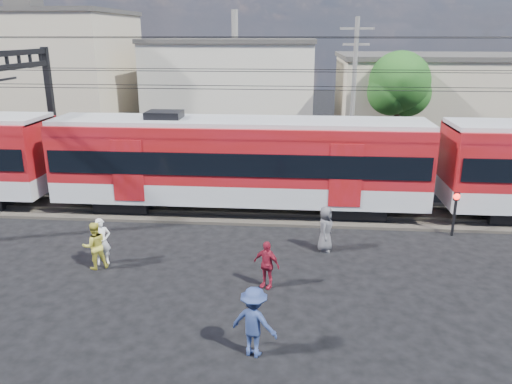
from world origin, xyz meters
TOP-DOWN VIEW (x-y plane):
  - ground at (0.00, 0.00)m, footprint 120.00×120.00m
  - track_bed at (0.00, 8.00)m, footprint 70.00×3.40m
  - rail_near at (0.00, 7.25)m, footprint 70.00×0.12m
  - rail_far at (0.00, 8.75)m, footprint 70.00×0.12m
  - commuter_train at (0.72, 8.00)m, footprint 50.30×3.08m
  - catenary at (-8.65, 8.00)m, footprint 70.00×9.30m
  - building_west at (-17.00, 24.00)m, footprint 14.28×10.20m
  - building_midwest at (-2.00, 27.00)m, footprint 12.24×12.24m
  - building_mideast at (14.00, 24.00)m, footprint 16.32×10.20m
  - utility_pole_mid at (6.00, 15.00)m, footprint 1.80×0.24m
  - tree_near at (9.19, 18.09)m, footprint 3.82×3.64m
  - pedestrian_a at (-3.58, 2.34)m, footprint 0.72×0.64m
  - pedestrian_b at (-3.69, 1.99)m, footprint 1.01×0.95m
  - pedestrian_c at (2.08, -2.35)m, footprint 1.35×1.05m
  - pedestrian_d at (2.16, 1.15)m, footprint 0.98×0.75m
  - pedestrian_e at (4.13, 4.10)m, footprint 0.73×0.93m
  - crossing_signal at (9.22, 5.96)m, footprint 0.26×0.26m

SIDE VIEW (x-z plane):
  - ground at x=0.00m, z-range 0.00..0.00m
  - track_bed at x=0.00m, z-range 0.00..0.12m
  - rail_near at x=0.00m, z-range 0.12..0.24m
  - rail_far at x=0.00m, z-range 0.12..0.24m
  - pedestrian_d at x=2.16m, z-range 0.00..1.55m
  - pedestrian_b at x=-3.69m, z-range 0.00..1.65m
  - pedestrian_a at x=-3.58m, z-range 0.00..1.65m
  - pedestrian_e at x=4.13m, z-range 0.00..1.69m
  - pedestrian_c at x=2.08m, z-range 0.00..1.83m
  - crossing_signal at x=9.22m, z-range 0.35..2.14m
  - commuter_train at x=0.72m, z-range 0.31..4.49m
  - building_mideast at x=14.00m, z-range 0.01..6.31m
  - building_midwest at x=-2.00m, z-range 0.01..7.31m
  - utility_pole_mid at x=6.00m, z-range 0.28..8.78m
  - building_west at x=-17.00m, z-range 0.01..9.31m
  - tree_near at x=9.19m, z-range 1.30..8.02m
  - catenary at x=-8.65m, z-range 1.38..8.89m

